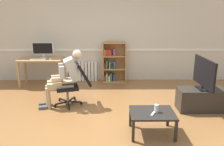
# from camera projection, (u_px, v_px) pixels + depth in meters

# --- Properties ---
(ground_plane) EXTENTS (18.00, 18.00, 0.00)m
(ground_plane) POSITION_uv_depth(u_px,v_px,m) (105.00, 120.00, 4.39)
(ground_plane) COLOR brown
(back_wall) EXTENTS (12.00, 0.13, 2.70)m
(back_wall) POSITION_uv_depth(u_px,v_px,m) (106.00, 35.00, 6.59)
(back_wall) COLOR beige
(back_wall) RESTS_ON ground_plane
(computer_desk) EXTENTS (1.19, 0.60, 0.76)m
(computer_desk) POSITION_uv_depth(u_px,v_px,m) (41.00, 63.00, 6.28)
(computer_desk) COLOR tan
(computer_desk) RESTS_ON ground_plane
(imac_monitor) EXTENTS (0.58, 0.14, 0.43)m
(imac_monitor) POSITION_uv_depth(u_px,v_px,m) (43.00, 49.00, 6.25)
(imac_monitor) COLOR silver
(imac_monitor) RESTS_ON computer_desk
(keyboard) EXTENTS (0.41, 0.12, 0.02)m
(keyboard) POSITION_uv_depth(u_px,v_px,m) (38.00, 59.00, 6.11)
(keyboard) COLOR white
(keyboard) RESTS_ON computer_desk
(computer_mouse) EXTENTS (0.06, 0.10, 0.03)m
(computer_mouse) POSITION_uv_depth(u_px,v_px,m) (51.00, 59.00, 6.13)
(computer_mouse) COLOR white
(computer_mouse) RESTS_ON computer_desk
(bookshelf) EXTENTS (0.68, 0.29, 1.19)m
(bookshelf) POSITION_uv_depth(u_px,v_px,m) (113.00, 63.00, 6.60)
(bookshelf) COLOR #AD7F4C
(bookshelf) RESTS_ON ground_plane
(radiator) EXTENTS (0.93, 0.08, 0.58)m
(radiator) POSITION_uv_depth(u_px,v_px,m) (81.00, 71.00, 6.76)
(radiator) COLOR white
(radiator) RESTS_ON ground_plane
(office_chair) EXTENTS (0.84, 0.67, 0.95)m
(office_chair) POSITION_uv_depth(u_px,v_px,m) (74.00, 82.00, 5.01)
(office_chair) COLOR black
(office_chair) RESTS_ON ground_plane
(person_seated) EXTENTS (0.98, 0.55, 1.23)m
(person_seated) POSITION_uv_depth(u_px,v_px,m) (65.00, 77.00, 4.92)
(person_seated) COLOR tan
(person_seated) RESTS_ON ground_plane
(tv_stand) EXTENTS (0.97, 0.44, 0.46)m
(tv_stand) POSITION_uv_depth(u_px,v_px,m) (201.00, 99.00, 4.77)
(tv_stand) COLOR #2D2823
(tv_stand) RESTS_ON ground_plane
(tv_screen) EXTENTS (0.21, 0.95, 0.65)m
(tv_screen) POSITION_uv_depth(u_px,v_px,m) (204.00, 73.00, 4.62)
(tv_screen) COLOR black
(tv_screen) RESTS_ON tv_stand
(coffee_table) EXTENTS (0.74, 0.57, 0.40)m
(coffee_table) POSITION_uv_depth(u_px,v_px,m) (152.00, 115.00, 3.82)
(coffee_table) COLOR black
(coffee_table) RESTS_ON ground_plane
(drinking_glass) EXTENTS (0.07, 0.07, 0.13)m
(drinking_glass) POSITION_uv_depth(u_px,v_px,m) (156.00, 108.00, 3.79)
(drinking_glass) COLOR silver
(drinking_glass) RESTS_ON coffee_table
(spare_remote) EXTENTS (0.10, 0.15, 0.02)m
(spare_remote) POSITION_uv_depth(u_px,v_px,m) (153.00, 114.00, 3.71)
(spare_remote) COLOR white
(spare_remote) RESTS_ON coffee_table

